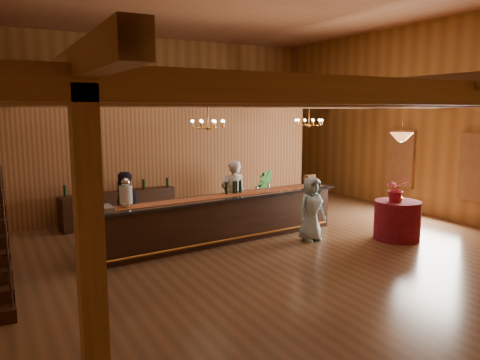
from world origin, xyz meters
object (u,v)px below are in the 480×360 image
backbar_shelf (120,208)px  pendant_lamp (401,137)px  round_table (397,220)px  bartender (233,196)px  staff_second (124,209)px  raffle_drum (310,179)px  floor_plant (261,192)px  beverage_dispenser (126,193)px  chandelier_left (208,124)px  chandelier_right (309,122)px  tasting_bar (222,219)px  guest (311,209)px

backbar_shelf → pendant_lamp: 7.32m
round_table → bartender: 3.95m
pendant_lamp → staff_second: pendant_lamp is taller
raffle_drum → floor_plant: (-0.37, 1.82, -0.58)m
beverage_dispenser → bartender: bearing=17.6°
backbar_shelf → chandelier_left: size_ratio=3.87×
round_table → chandelier_right: bearing=89.3°
backbar_shelf → raffle_drum: bearing=-41.2°
tasting_bar → chandelier_left: size_ratio=8.03×
pendant_lamp → floor_plant: pendant_lamp is taller
pendant_lamp → beverage_dispenser: bearing=164.9°
round_table → staff_second: staff_second is taller
backbar_shelf → guest: guest is taller
beverage_dispenser → floor_plant: 5.07m
raffle_drum → pendant_lamp: pendant_lamp is taller
backbar_shelf → chandelier_right: 5.92m
guest → chandelier_right: bearing=51.4°
staff_second → guest: bearing=159.3°
backbar_shelf → round_table: size_ratio=2.94×
round_table → floor_plant: bearing=110.5°
floor_plant → chandelier_right: bearing=-9.9°
backbar_shelf → floor_plant: size_ratio=2.34×
tasting_bar → round_table: 4.10m
pendant_lamp → bartender: pendant_lamp is taller
raffle_drum → bartender: bearing=164.6°
beverage_dispenser → chandelier_left: size_ratio=0.75×
staff_second → floor_plant: 4.54m
floor_plant → beverage_dispenser: bearing=-153.8°
beverage_dispenser → floor_plant: bearing=26.2°
tasting_bar → chandelier_right: size_ratio=8.03×
chandelier_left → beverage_dispenser: bearing=-163.0°
round_table → chandelier_right: chandelier_right is taller
round_table → floor_plant: 4.08m
raffle_drum → backbar_shelf: (-4.27, 2.63, -0.80)m
bartender → guest: size_ratio=1.20×
floor_plant → staff_second: bearing=-162.8°
chandelier_right → pendant_lamp: bearing=-90.7°
staff_second → pendant_lamp: bearing=157.9°
chandelier_left → pendant_lamp: same height
round_table → staff_second: (-5.76, 2.48, 0.38)m
backbar_shelf → staff_second: staff_second is taller
staff_second → bartender: bearing=-177.8°
chandelier_left → chandelier_right: same height
chandelier_left → pendant_lamp: (3.81, -2.25, -0.30)m
tasting_bar → pendant_lamp: (3.70, -1.77, 1.86)m
bartender → floor_plant: (1.58, 1.29, -0.23)m
round_table → guest: bearing=153.8°
raffle_drum → chandelier_left: bearing=174.7°
backbar_shelf → floor_plant: 3.99m
beverage_dispenser → chandelier_right: chandelier_right is taller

